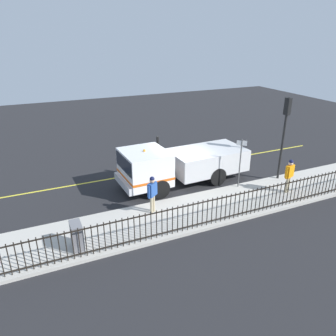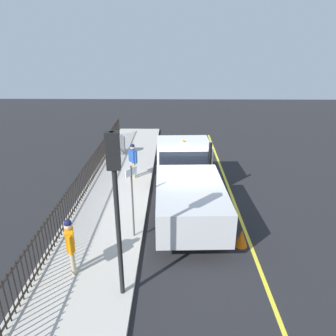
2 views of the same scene
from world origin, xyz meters
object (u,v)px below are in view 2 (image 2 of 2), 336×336
at_px(worker_standing, 133,157).
at_px(street_sign, 132,194).
at_px(utility_cabinet, 119,145).
at_px(traffic_cone, 242,238).
at_px(traffic_light_near, 115,187).
at_px(pedestrian_distant, 70,241).
at_px(work_truck, 186,176).

bearing_deg(worker_standing, street_sign, -29.16).
xyz_separation_m(utility_cabinet, traffic_cone, (-5.42, 8.74, -0.34)).
height_order(traffic_light_near, street_sign, traffic_light_near).
height_order(pedestrian_distant, street_sign, street_sign).
xyz_separation_m(worker_standing, pedestrian_distant, (0.91, 6.78, 0.01)).
bearing_deg(utility_cabinet, worker_standing, 110.24).
relative_size(utility_cabinet, traffic_cone, 1.71).
bearing_deg(utility_cabinet, traffic_light_near, 99.64).
height_order(utility_cabinet, street_sign, street_sign).
xyz_separation_m(pedestrian_distant, traffic_light_near, (-1.50, 0.76, 2.01)).
bearing_deg(street_sign, traffic_cone, 174.47).
height_order(worker_standing, pedestrian_distant, pedestrian_distant).
bearing_deg(worker_standing, utility_cabinet, 164.20).
bearing_deg(work_truck, street_sign, -126.49).
xyz_separation_m(work_truck, worker_standing, (2.44, -2.25, -0.02)).
bearing_deg(traffic_cone, traffic_light_near, 32.32).
distance_m(work_truck, street_sign, 3.30).
relative_size(pedestrian_distant, traffic_light_near, 0.40).
distance_m(worker_standing, utility_cabinet, 3.71).
relative_size(worker_standing, street_sign, 0.67).
xyz_separation_m(worker_standing, utility_cabinet, (1.27, -3.45, -0.53)).
bearing_deg(street_sign, traffic_light_near, 89.97).
bearing_deg(pedestrian_distant, work_truck, 125.84).
xyz_separation_m(traffic_light_near, traffic_cone, (-3.56, -2.25, -2.90)).
xyz_separation_m(work_truck, pedestrian_distant, (3.34, 4.53, -0.00)).
distance_m(pedestrian_distant, utility_cabinet, 10.25).
bearing_deg(street_sign, worker_standing, -83.13).
height_order(worker_standing, traffic_light_near, traffic_light_near).
distance_m(traffic_light_near, utility_cabinet, 11.43).
height_order(worker_standing, traffic_cone, worker_standing).
bearing_deg(street_sign, work_truck, -124.34).
bearing_deg(work_truck, traffic_cone, -62.70).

